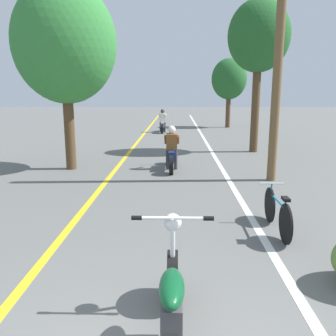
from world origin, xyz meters
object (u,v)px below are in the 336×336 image
(motorcycle_rider_far, at_px, (163,123))
(bicycle_parked, at_px, (277,212))
(motorcycle_foreground, at_px, (172,303))
(motorcycle_rider_lead, at_px, (172,153))
(roadside_tree_right_far, at_px, (229,79))
(roadside_tree_left, at_px, (65,44))
(utility_pole, at_px, (280,37))
(roadside_tree_right_near, at_px, (259,38))

(motorcycle_rider_far, distance_m, bicycle_parked, 16.13)
(motorcycle_foreground, height_order, motorcycle_rider_lead, motorcycle_rider_lead)
(roadside_tree_right_far, distance_m, roadside_tree_left, 15.68)
(utility_pole, distance_m, motorcycle_rider_lead, 4.52)
(motorcycle_foreground, height_order, bicycle_parked, motorcycle_foreground)
(motorcycle_rider_lead, distance_m, motorcycle_rider_far, 10.75)
(utility_pole, xyz_separation_m, motorcycle_rider_far, (-3.48, 12.15, -3.25))
(motorcycle_rider_far, height_order, bicycle_parked, motorcycle_rider_far)
(roadside_tree_right_near, height_order, roadside_tree_right_far, roadside_tree_right_near)
(roadside_tree_left, bearing_deg, motorcycle_rider_lead, 1.02)
(utility_pole, height_order, roadside_tree_right_far, utility_pole)
(utility_pole, xyz_separation_m, roadside_tree_right_far, (0.95, 15.43, -0.52))
(roadside_tree_right_far, relative_size, roadside_tree_left, 0.84)
(utility_pole, distance_m, roadside_tree_left, 6.13)
(roadside_tree_left, relative_size, motorcycle_rider_far, 2.87)
(bicycle_parked, bearing_deg, roadside_tree_right_near, 80.70)
(utility_pole, distance_m, bicycle_parked, 5.17)
(motorcycle_rider_far, bearing_deg, roadside_tree_left, -103.03)
(roadside_tree_left, distance_m, motorcycle_rider_far, 11.54)
(roadside_tree_right_near, xyz_separation_m, roadside_tree_right_far, (0.42, 10.54, -1.20))
(motorcycle_foreground, xyz_separation_m, motorcycle_rider_lead, (-0.11, 8.06, 0.10))
(roadside_tree_right_far, relative_size, motorcycle_foreground, 2.24)
(roadside_tree_right_far, xyz_separation_m, roadside_tree_left, (-6.93, -14.06, 0.53))
(roadside_tree_right_near, distance_m, motorcycle_foreground, 12.63)
(motorcycle_rider_far, bearing_deg, utility_pole, -74.01)
(roadside_tree_right_near, bearing_deg, motorcycle_foreground, -105.54)
(utility_pole, xyz_separation_m, motorcycle_rider_lead, (-2.78, 1.43, -3.26))
(utility_pole, bearing_deg, bicycle_parked, -103.17)
(roadside_tree_right_near, xyz_separation_m, motorcycle_foreground, (-3.21, -11.53, -4.04))
(roadside_tree_left, relative_size, motorcycle_foreground, 2.67)
(bicycle_parked, bearing_deg, roadside_tree_left, 134.78)
(motorcycle_foreground, bearing_deg, utility_pole, 68.09)
(roadside_tree_right_near, height_order, bicycle_parked, roadside_tree_right_near)
(roadside_tree_right_near, height_order, motorcycle_rider_lead, roadside_tree_right_near)
(motorcycle_rider_lead, xyz_separation_m, bicycle_parked, (1.90, -5.19, -0.17))
(roadside_tree_right_near, height_order, roadside_tree_left, roadside_tree_right_near)
(motorcycle_foreground, distance_m, bicycle_parked, 3.38)
(roadside_tree_right_far, height_order, motorcycle_rider_far, roadside_tree_right_far)
(roadside_tree_right_far, height_order, bicycle_parked, roadside_tree_right_far)
(utility_pole, bearing_deg, motorcycle_rider_lead, 152.84)
(roadside_tree_right_near, relative_size, roadside_tree_left, 1.06)
(utility_pole, xyz_separation_m, roadside_tree_left, (-5.98, 1.37, 0.01))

